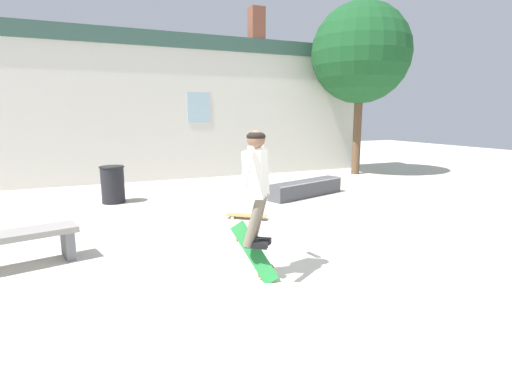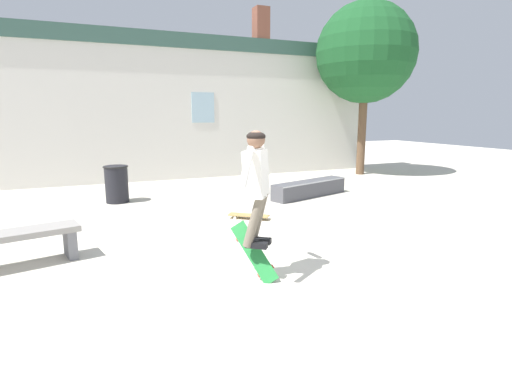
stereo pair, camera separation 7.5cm
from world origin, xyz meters
name	(u,v)px [view 2 (the right image)]	position (x,y,z in m)	size (l,w,h in m)	color
ground_plane	(266,280)	(0.00, 0.00, 0.00)	(40.00, 40.00, 0.00)	beige
building_backdrop	(153,105)	(0.03, 8.11, 2.23)	(15.31, 0.52, 5.25)	beige
tree_right	(366,53)	(6.46, 6.67, 3.85)	(3.13, 3.13, 5.43)	brown
park_bench	(14,242)	(-2.83, 1.65, 0.35)	(1.62, 0.78, 0.48)	gray
skate_ledge	(310,189)	(3.03, 4.13, 0.19)	(2.22, 1.08, 0.38)	#4C4C51
trash_bin	(117,183)	(-1.31, 5.26, 0.44)	(0.54, 0.54, 0.83)	black
skater	(256,179)	(-0.08, 0.12, 1.23)	(0.76, 0.92, 1.37)	silver
skateboard_flipping	(254,252)	(-0.09, 0.14, 0.32)	(0.42, 0.55, 0.71)	#237F38
skateboard_resting	(249,215)	(0.88, 2.73, 0.07)	(0.75, 0.65, 0.08)	#AD894C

